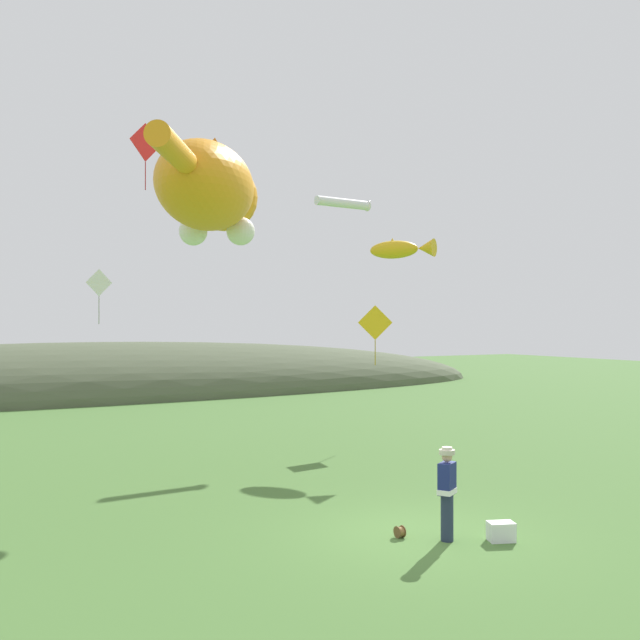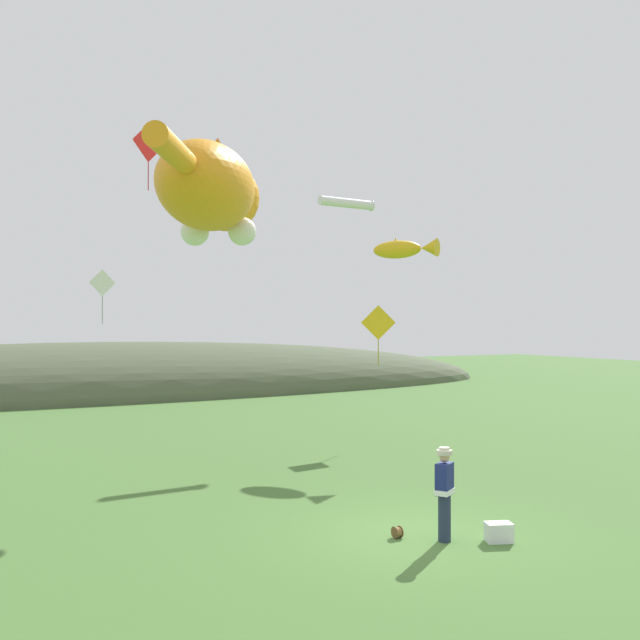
# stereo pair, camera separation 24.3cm
# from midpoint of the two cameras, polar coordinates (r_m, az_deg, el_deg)

# --- Properties ---
(ground_plane) EXTENTS (120.00, 120.00, 0.00)m
(ground_plane) POSITION_cam_midpoint_polar(r_m,az_deg,el_deg) (14.60, 8.28, -16.64)
(ground_plane) COLOR #477033
(distant_hill_ridge) EXTENTS (55.21, 13.66, 6.04)m
(distant_hill_ridge) POSITION_cam_midpoint_polar(r_m,az_deg,el_deg) (43.43, -19.24, -5.69)
(distant_hill_ridge) COLOR #4C563D
(distant_hill_ridge) RESTS_ON ground
(festival_attendant) EXTENTS (0.49, 0.44, 1.77)m
(festival_attendant) POSITION_cam_midpoint_polar(r_m,az_deg,el_deg) (14.04, 10.43, -13.29)
(festival_attendant) COLOR #232D47
(festival_attendant) RESTS_ON ground
(kite_spool) EXTENTS (0.14, 0.23, 0.23)m
(kite_spool) POSITION_cam_midpoint_polar(r_m,az_deg,el_deg) (14.32, 6.70, -16.50)
(kite_spool) COLOR olive
(kite_spool) RESTS_ON ground
(picnic_cooler) EXTENTS (0.58, 0.48, 0.36)m
(picnic_cooler) POSITION_cam_midpoint_polar(r_m,az_deg,el_deg) (14.41, 14.60, -16.11)
(picnic_cooler) COLOR white
(picnic_cooler) RESTS_ON ground
(kite_giant_cat) EXTENTS (5.20, 7.73, 2.64)m
(kite_giant_cat) POSITION_cam_midpoint_polar(r_m,az_deg,el_deg) (19.67, -8.34, 10.11)
(kite_giant_cat) COLOR orange
(kite_fish_windsock) EXTENTS (1.86, 2.35, 0.73)m
(kite_fish_windsock) POSITION_cam_midpoint_polar(r_m,az_deg,el_deg) (25.30, 7.01, 5.66)
(kite_fish_windsock) COLOR gold
(kite_tube_streamer) EXTENTS (2.44, 0.56, 0.44)m
(kite_tube_streamer) POSITION_cam_midpoint_polar(r_m,az_deg,el_deg) (27.84, 2.45, 9.33)
(kite_tube_streamer) COLOR white
(kite_diamond_gold) EXTENTS (1.11, 0.57, 2.13)m
(kite_diamond_gold) POSITION_cam_midpoint_polar(r_m,az_deg,el_deg) (25.25, 4.96, -0.25)
(kite_diamond_gold) COLOR yellow
(kite_diamond_orange) EXTENTS (1.04, 0.54, 2.06)m
(kite_diamond_orange) POSITION_cam_midpoint_polar(r_m,az_deg,el_deg) (24.86, -7.90, 12.88)
(kite_diamond_orange) COLOR orange
(kite_diamond_white) EXTENTS (0.86, 0.17, 1.77)m
(kite_diamond_white) POSITION_cam_midpoint_polar(r_m,az_deg,el_deg) (24.03, -16.74, 2.80)
(kite_diamond_white) COLOR white
(kite_diamond_red) EXTENTS (1.13, 0.50, 2.13)m
(kite_diamond_red) POSITION_cam_midpoint_polar(r_m,az_deg,el_deg) (23.94, -13.29, 13.58)
(kite_diamond_red) COLOR red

